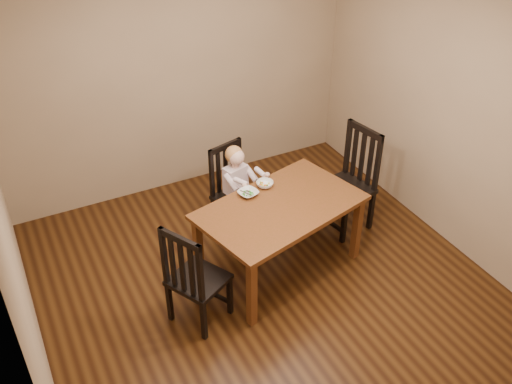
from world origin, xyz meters
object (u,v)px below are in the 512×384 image
dining_table (280,213)px  chair_left (194,278)px  chair_child (234,191)px  toddler (237,182)px  bowl_veg (265,184)px  chair_right (350,181)px  bowl_peas (248,193)px

dining_table → chair_left: size_ratio=1.63×
chair_child → chair_left: (-0.86, -1.04, 0.02)m
dining_table → toddler: toddler is taller
toddler → bowl_veg: 0.43m
chair_child → chair_right: bearing=141.5°
chair_child → toddler: (0.01, -0.05, 0.14)m
chair_left → bowl_veg: 1.20m
chair_child → toddler: size_ratio=1.82×
chair_left → chair_right: 2.04m
toddler → bowl_veg: bearing=92.1°
toddler → bowl_veg: size_ratio=3.26×
bowl_peas → toddler: bearing=78.5°
chair_child → chair_right: (1.10, -0.48, 0.07)m
chair_left → bowl_veg: bearing=93.7°
dining_table → chair_right: (0.99, 0.29, -0.12)m
dining_table → bowl_veg: bearing=87.2°
chair_child → bowl_veg: 0.54m
chair_child → chair_right: size_ratio=0.87×
chair_left → chair_right: bearing=77.9°
dining_table → bowl_veg: (0.02, 0.34, 0.11)m
chair_left → chair_child: bearing=112.4°
chair_right → toddler: 1.17m
chair_left → toddler: chair_left is taller
chair_right → chair_left: bearing=96.0°
chair_right → bowl_peas: bearing=80.5°
dining_table → bowl_veg: bowl_veg is taller
chair_left → bowl_veg: size_ratio=6.23×
chair_left → toddler: bearing=110.7°
chair_child → chair_left: size_ratio=0.95×
chair_left → bowl_peas: bearing=97.1°
chair_child → bowl_peas: 0.58m
bowl_veg → toddler: bearing=107.2°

